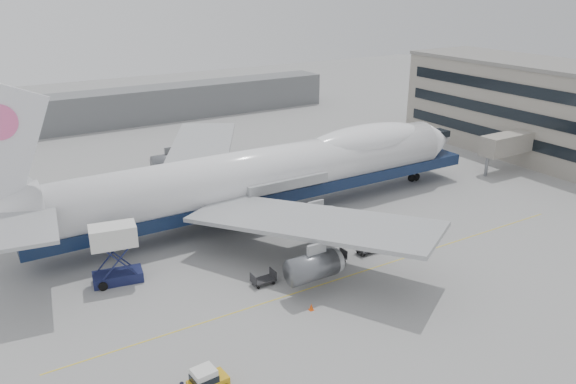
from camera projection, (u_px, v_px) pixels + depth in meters
ground at (321, 251)px, 61.80m from camera, size 260.00×260.00×0.00m
apron_line at (355, 274)px, 57.01m from camera, size 60.00×0.15×0.01m
hangar at (80, 112)px, 111.56m from camera, size 110.00×8.00×7.00m
airliner at (272, 172)px, 69.71m from camera, size 67.00×55.30×19.98m
catering_truck at (115, 250)px, 54.39m from camera, size 5.06×3.86×6.04m
baggage_tug at (207, 382)px, 40.29m from camera, size 2.91×1.70×2.06m
traffic_cone at (311, 307)px, 50.67m from camera, size 0.44×0.44×0.64m
dolly_0 at (263, 279)px, 54.91m from camera, size 2.30×1.35×1.30m
dolly_1 at (300, 268)px, 57.02m from camera, size 2.30×1.35×1.30m
dolly_2 at (335, 258)px, 59.13m from camera, size 2.30×1.35×1.30m
dolly_3 at (367, 249)px, 61.25m from camera, size 2.30×1.35×1.30m
dolly_4 at (397, 240)px, 63.36m from camera, size 2.30×1.35×1.30m
dolly_5 at (425, 231)px, 65.47m from camera, size 2.30×1.35×1.30m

